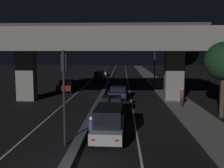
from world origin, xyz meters
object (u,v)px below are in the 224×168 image
object	(u,v)px
street_lamp	(153,58)
motorcycle_black_filtering_near	(91,131)
traffic_light_left_of_median	(64,81)
car_dark_red_lead_oncoming	(67,86)
car_silver_second	(112,106)
car_dark_blue_third	(118,92)
car_dark_blue_second_oncoming	(100,76)
car_silver_third_oncoming	(103,73)
pedestrian_on_sidewalk	(182,97)
car_silver_lead	(109,122)

from	to	relation	value
street_lamp	motorcycle_black_filtering_near	distance (m)	28.55
traffic_light_left_of_median	car_dark_red_lead_oncoming	size ratio (longest dim) A/B	1.27
car_silver_second	car_dark_blue_third	xyz separation A→B (m)	(0.40, 7.83, -0.05)
street_lamp	car_dark_red_lead_oncoming	size ratio (longest dim) A/B	1.73
traffic_light_left_of_median	motorcycle_black_filtering_near	bearing A→B (deg)	25.69
car_dark_blue_second_oncoming	car_silver_third_oncoming	bearing A→B (deg)	-177.07
car_silver_second	car_dark_blue_second_oncoming	size ratio (longest dim) A/B	0.95
car_silver_second	car_silver_third_oncoming	size ratio (longest dim) A/B	0.89
traffic_light_left_of_median	car_dark_blue_second_oncoming	bearing A→B (deg)	91.77
car_dark_red_lead_oncoming	motorcycle_black_filtering_near	xyz separation A→B (m)	(5.63, -19.60, -0.16)
car_dark_blue_second_oncoming	pedestrian_on_sidewalk	bearing A→B (deg)	24.49
street_lamp	car_silver_lead	size ratio (longest dim) A/B	1.61
car_dark_red_lead_oncoming	pedestrian_on_sidewalk	distance (m)	16.47
car_silver_lead	car_dark_blue_second_oncoming	xyz separation A→B (m)	(-3.35, 31.74, -0.03)
car_silver_lead	pedestrian_on_sidewalk	world-z (taller)	car_silver_lead
car_silver_third_oncoming	motorcycle_black_filtering_near	world-z (taller)	car_silver_third_oncoming
car_silver_second	car_dark_blue_second_oncoming	world-z (taller)	car_dark_blue_second_oncoming
car_silver_lead	car_dark_blue_third	world-z (taller)	car_silver_lead
car_silver_second	motorcycle_black_filtering_near	size ratio (longest dim) A/B	2.35
pedestrian_on_sidewalk	street_lamp	bearing A→B (deg)	92.07
car_dark_blue_third	car_silver_lead	bearing A→B (deg)	-178.61
car_dark_red_lead_oncoming	car_silver_third_oncoming	size ratio (longest dim) A/B	0.88
traffic_light_left_of_median	car_dark_blue_second_oncoming	distance (m)	32.97
street_lamp	car_dark_red_lead_oncoming	bearing A→B (deg)	-146.77
traffic_light_left_of_median	car_silver_lead	bearing A→B (deg)	25.45
car_silver_third_oncoming	car_dark_blue_third	bearing A→B (deg)	8.13
traffic_light_left_of_median	pedestrian_on_sidewalk	size ratio (longest dim) A/B	3.02
car_dark_blue_third	car_silver_third_oncoming	size ratio (longest dim) A/B	0.90
street_lamp	motorcycle_black_filtering_near	bearing A→B (deg)	-103.33
car_dark_blue_third	car_dark_red_lead_oncoming	xyz separation A→B (m)	(-6.93, 5.21, 0.06)
car_silver_second	car_dark_red_lead_oncoming	size ratio (longest dim) A/B	1.02
motorcycle_black_filtering_near	car_silver_third_oncoming	bearing A→B (deg)	4.78
car_dark_blue_third	car_silver_third_oncoming	distance (m)	28.76
car_silver_lead	car_silver_second	size ratio (longest dim) A/B	1.06
car_dark_blue_second_oncoming	motorcycle_black_filtering_near	size ratio (longest dim) A/B	2.48
car_dark_red_lead_oncoming	motorcycle_black_filtering_near	size ratio (longest dim) A/B	2.31
car_silver_third_oncoming	motorcycle_black_filtering_near	bearing A→B (deg)	3.83
car_silver_lead	car_silver_third_oncoming	distance (m)	42.57
street_lamp	car_silver_third_oncoming	distance (m)	18.17
traffic_light_left_of_median	car_dark_blue_third	distance (m)	15.53
car_silver_lead	pedestrian_on_sidewalk	distance (m)	10.78
street_lamp	car_silver_lead	distance (m)	27.86
car_dark_red_lead_oncoming	car_silver_third_oncoming	world-z (taller)	car_dark_red_lead_oncoming
traffic_light_left_of_median	pedestrian_on_sidewalk	world-z (taller)	traffic_light_left_of_median
street_lamp	car_silver_third_oncoming	size ratio (longest dim) A/B	1.52
car_dark_blue_second_oncoming	motorcycle_black_filtering_near	distance (m)	32.29
traffic_light_left_of_median	car_silver_second	world-z (taller)	traffic_light_left_of_median
street_lamp	pedestrian_on_sidewalk	size ratio (longest dim) A/B	4.12
car_silver_second	car_dark_red_lead_oncoming	world-z (taller)	car_dark_red_lead_oncoming
traffic_light_left_of_median	car_dark_red_lead_oncoming	distance (m)	20.88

